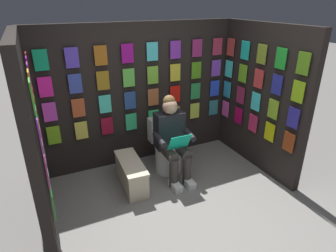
{
  "coord_description": "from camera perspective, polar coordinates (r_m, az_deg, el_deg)",
  "views": [
    {
      "loc": [
        1.41,
        2.2,
        2.38
      ],
      "look_at": [
        -0.08,
        -0.95,
        0.85
      ],
      "focal_mm": 31.04,
      "sensor_mm": 36.0,
      "label": 1
    }
  ],
  "objects": [
    {
      "name": "display_wall_right",
      "position": [
        3.34,
        -25.1,
        -2.06
      ],
      "size": [
        0.14,
        1.73,
        2.1
      ],
      "color": "black",
      "rests_on": "ground"
    },
    {
      "name": "display_wall_back",
      "position": [
        4.42,
        -5.55,
        6.14
      ],
      "size": [
        3.06,
        0.14,
        2.1
      ],
      "color": "black",
      "rests_on": "ground"
    },
    {
      "name": "ground_plane",
      "position": [
        3.53,
        5.76,
        -18.78
      ],
      "size": [
        30.0,
        30.0,
        0.0
      ],
      "primitive_type": "plane",
      "color": "gray"
    },
    {
      "name": "comic_longbox_near",
      "position": [
        4.03,
        -7.21,
        -9.3
      ],
      "size": [
        0.32,
        0.8,
        0.39
      ],
      "rotation": [
        0.0,
        0.0,
        -0.05
      ],
      "color": "beige",
      "rests_on": "ground"
    },
    {
      "name": "person_reading",
      "position": [
        4.04,
        0.9,
        -2.46
      ],
      "size": [
        0.53,
        0.69,
        1.19
      ],
      "rotation": [
        0.0,
        0.0,
        -0.02
      ],
      "color": "black",
      "rests_on": "ground"
    },
    {
      "name": "toilet",
      "position": [
        4.34,
        -0.39,
        -4.5
      ],
      "size": [
        0.41,
        0.56,
        0.77
      ],
      "rotation": [
        0.0,
        0.0,
        -0.02
      ],
      "color": "white",
      "rests_on": "ground"
    },
    {
      "name": "display_wall_left",
      "position": [
        4.45,
        17.69,
        5.22
      ],
      "size": [
        0.14,
        1.73,
        2.1
      ],
      "color": "black",
      "rests_on": "ground"
    }
  ]
}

